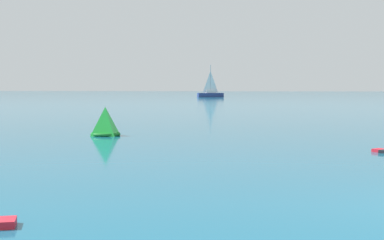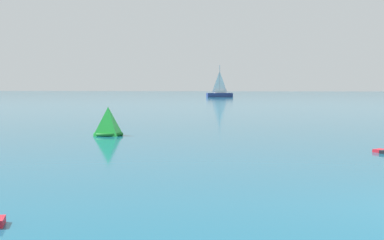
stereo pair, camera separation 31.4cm
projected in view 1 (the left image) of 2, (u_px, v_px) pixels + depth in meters
The scene contains 2 objects.
race_marker_buoy at pixel (105, 123), 22.01m from camera, with size 1.30×1.30×1.10m.
sailboat_left_horizon at pixel (210, 93), 102.75m from camera, with size 4.73×2.93×5.68m.
Camera 1 is at (-3.57, -9.15, 1.86)m, focal length 54.28 mm.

